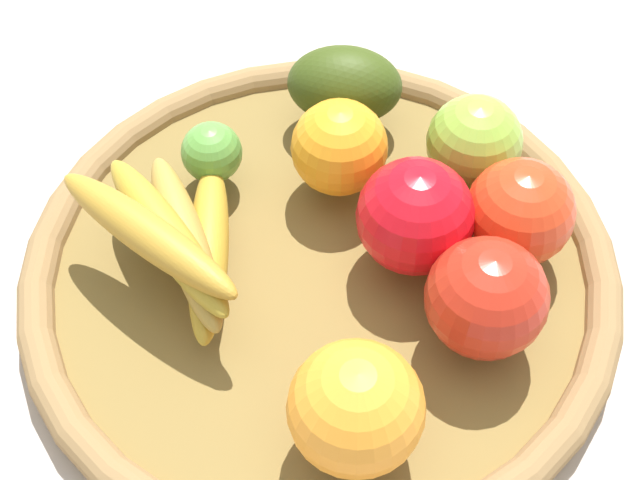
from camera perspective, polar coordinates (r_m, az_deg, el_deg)
ground_plane at (r=0.66m, az=0.00°, el=-2.77°), size 2.40×2.40×0.00m
basket at (r=0.65m, az=0.00°, el=-1.98°), size 0.42×0.42×0.03m
banana_bunch at (r=0.61m, az=-8.86°, el=0.06°), size 0.16×0.13×0.06m
lime_0 at (r=0.67m, az=-6.75°, el=5.44°), size 0.06×0.06×0.04m
apple_0 at (r=0.58m, az=10.31°, el=-3.57°), size 0.08×0.08×0.08m
apple_3 at (r=0.61m, az=5.94°, el=1.48°), size 0.10×0.10×0.08m
avocado at (r=0.71m, az=1.54°, el=9.61°), size 0.09×0.10×0.06m
apple_2 at (r=0.67m, az=9.57°, el=6.02°), size 0.07×0.07×0.07m
orange_0 at (r=0.53m, az=2.25°, el=-10.43°), size 0.09×0.09×0.08m
orange_1 at (r=0.65m, az=1.21°, el=5.78°), size 0.09×0.09×0.07m
apple_1 at (r=0.63m, az=12.31°, el=1.70°), size 0.08×0.08×0.07m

